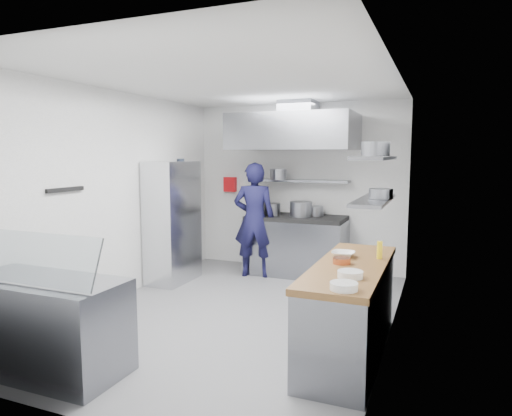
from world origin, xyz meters
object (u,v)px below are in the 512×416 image
at_px(gas_range, 296,247).
at_px(display_case, 45,325).
at_px(wire_rack, 173,222).
at_px(chef, 254,220).

height_order(gas_range, display_case, gas_range).
relative_size(gas_range, wire_rack, 0.86).
bearing_deg(chef, gas_range, -160.47).
bearing_deg(gas_range, wire_rack, -145.32).
bearing_deg(chef, display_case, 68.57).
relative_size(gas_range, chef, 0.87).
xyz_separation_m(gas_range, display_case, (-1.10, -4.10, -0.03)).
distance_m(gas_range, wire_rack, 2.04).
xyz_separation_m(chef, wire_rack, (-1.05, -0.75, 0.01)).
relative_size(gas_range, display_case, 1.07).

